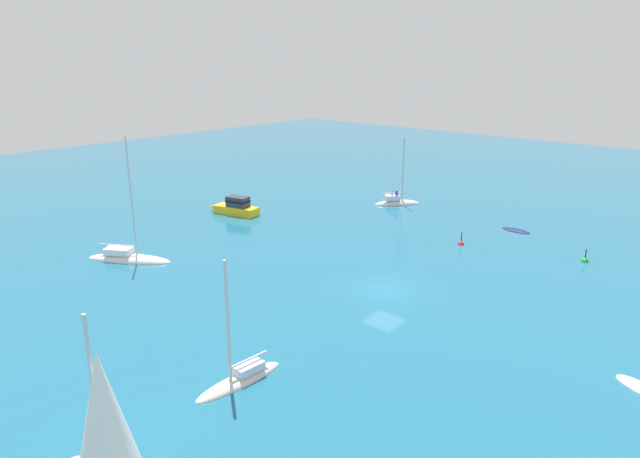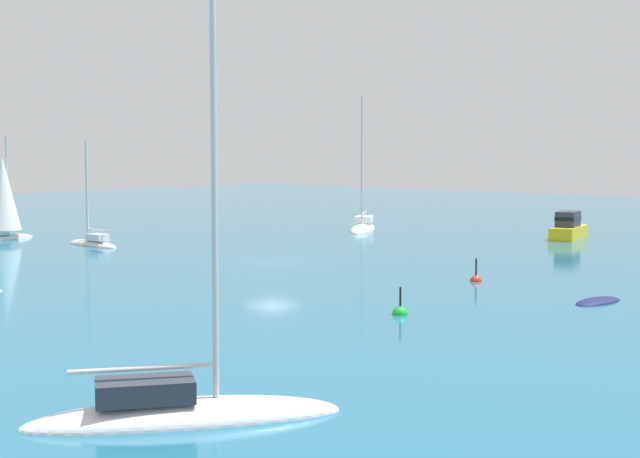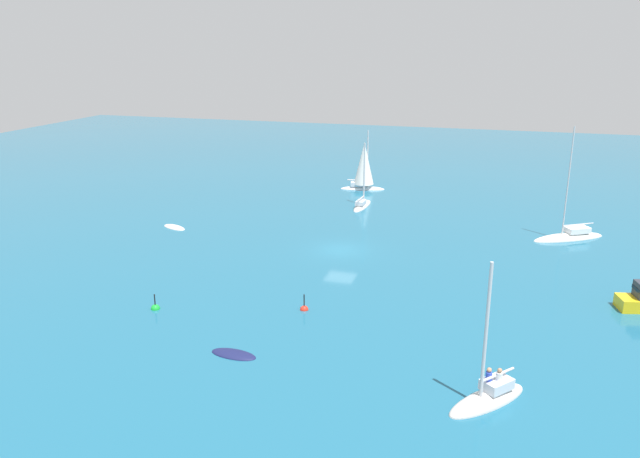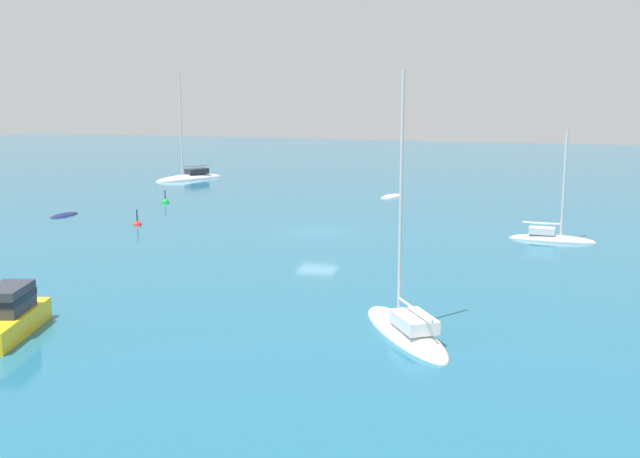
% 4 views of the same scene
% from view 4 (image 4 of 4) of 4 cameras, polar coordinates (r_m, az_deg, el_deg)
% --- Properties ---
extents(ground_plane, '(160.70, 160.70, 0.00)m').
position_cam_4_polar(ground_plane, '(50.27, -0.22, -0.26)').
color(ground_plane, '#1E607F').
extents(sloop, '(7.09, 5.65, 10.84)m').
position_cam_4_polar(sloop, '(78.93, -9.62, 3.77)').
color(sloop, white).
rests_on(sloop, ground).
extents(motor_cruiser, '(6.06, 2.70, 1.91)m').
position_cam_4_polar(motor_cruiser, '(32.26, -22.23, -6.09)').
color(motor_cruiser, yellow).
rests_on(motor_cruiser, ground).
extents(yacht, '(6.88, 5.19, 10.64)m').
position_cam_4_polar(yacht, '(30.43, 6.38, -7.54)').
color(yacht, silver).
rests_on(yacht, ground).
extents(rib, '(2.89, 1.41, 0.39)m').
position_cam_4_polar(rib, '(59.57, -18.41, 0.94)').
color(rib, '#191E4C').
rests_on(rib, ground).
extents(sailboat_1, '(1.46, 5.28, 7.09)m').
position_cam_4_polar(sailboat_1, '(49.89, 16.74, -0.60)').
color(sailboat_1, silver).
rests_on(sailboat_1, ground).
extents(tender, '(3.03, 2.15, 0.43)m').
position_cam_4_polar(tender, '(66.12, 5.33, 2.39)').
color(tender, silver).
rests_on(tender, ground).
extents(channel_buoy, '(0.62, 0.62, 1.35)m').
position_cam_4_polar(channel_buoy, '(63.86, -11.38, 1.93)').
color(channel_buoy, green).
rests_on(channel_buoy, ground).
extents(mooring_buoy, '(0.57, 0.57, 1.37)m').
position_cam_4_polar(mooring_buoy, '(54.29, -13.37, 0.30)').
color(mooring_buoy, red).
rests_on(mooring_buoy, ground).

